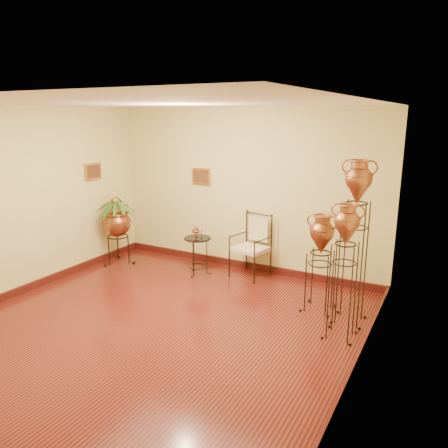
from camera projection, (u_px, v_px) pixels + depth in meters
The scene contains 8 objects.
ground at pixel (160, 324), 5.73m from camera, with size 5.00×5.00×0.00m, color maroon.
room_shell at pixel (155, 194), 5.32m from camera, with size 5.02×5.02×2.81m.
amphora_tall at pixel (354, 241), 5.55m from camera, with size 0.56×0.56×2.17m.
amphora_mid at pixel (344, 271), 5.21m from camera, with size 0.47×0.47×1.70m.
amphora_short at pixel (320, 263), 6.00m from camera, with size 0.48×0.48×1.40m.
planter_urn at pixel (117, 220), 7.92m from camera, with size 0.79×0.79×1.47m.
armchair at pixel (250, 246), 7.30m from camera, with size 0.69×0.66×1.06m.
side_table at pixel (198, 255), 7.46m from camera, with size 0.56×0.56×0.83m.
Camera 1 is at (3.24, -4.20, 2.67)m, focal length 35.00 mm.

